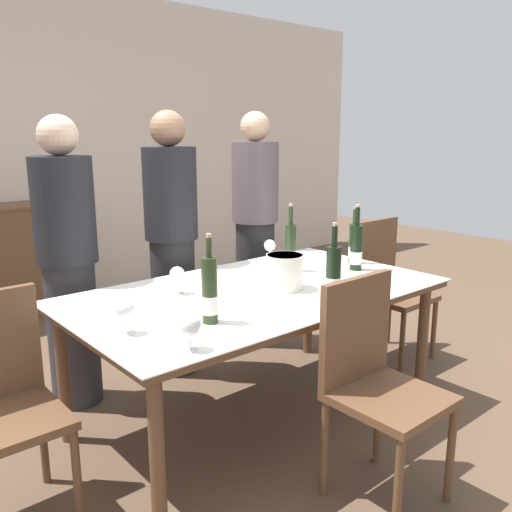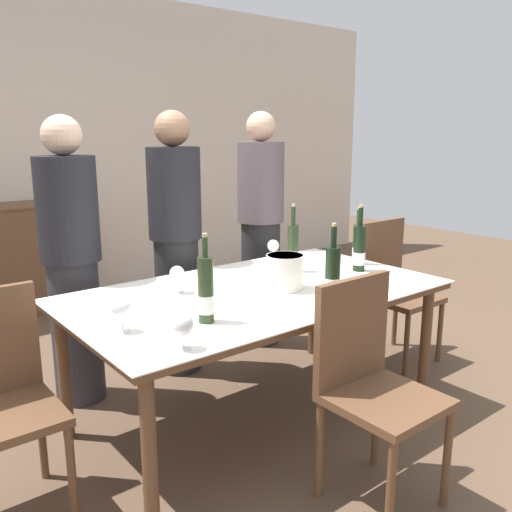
# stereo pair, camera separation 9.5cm
# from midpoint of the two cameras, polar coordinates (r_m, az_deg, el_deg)

# --- Properties ---
(ground_plane) EXTENTS (12.00, 12.00, 0.00)m
(ground_plane) POSITION_cam_midpoint_polar(r_m,az_deg,el_deg) (3.10, 0.91, -16.62)
(ground_plane) COLOR brown
(back_wall) EXTENTS (8.00, 0.10, 2.80)m
(back_wall) POSITION_cam_midpoint_polar(r_m,az_deg,el_deg) (5.34, -20.13, 10.77)
(back_wall) COLOR beige
(back_wall) RESTS_ON ground_plane
(dining_table) EXTENTS (1.93, 1.10, 0.73)m
(dining_table) POSITION_cam_midpoint_polar(r_m,az_deg,el_deg) (2.83, 0.96, -4.72)
(dining_table) COLOR brown
(dining_table) RESTS_ON ground_plane
(ice_bucket) EXTENTS (0.20, 0.20, 0.18)m
(ice_bucket) POSITION_cam_midpoint_polar(r_m,az_deg,el_deg) (2.81, 4.03, -1.59)
(ice_bucket) COLOR white
(ice_bucket) RESTS_ON dining_table
(wine_bottle_0) EXTENTS (0.07, 0.07, 0.36)m
(wine_bottle_0) POSITION_cam_midpoint_polar(r_m,az_deg,el_deg) (3.40, 11.47, 1.18)
(wine_bottle_0) COLOR #28381E
(wine_bottle_0) RESTS_ON dining_table
(wine_bottle_1) EXTENTS (0.07, 0.07, 0.39)m
(wine_bottle_1) POSITION_cam_midpoint_polar(r_m,az_deg,el_deg) (3.24, 11.65, 0.71)
(wine_bottle_1) COLOR black
(wine_bottle_1) RESTS_ON dining_table
(wine_bottle_2) EXTENTS (0.07, 0.07, 0.40)m
(wine_bottle_2) POSITION_cam_midpoint_polar(r_m,az_deg,el_deg) (3.17, 4.75, 0.77)
(wine_bottle_2) COLOR #28381E
(wine_bottle_2) RESTS_ON dining_table
(wine_bottle_3) EXTENTS (0.07, 0.07, 0.39)m
(wine_bottle_3) POSITION_cam_midpoint_polar(r_m,az_deg,el_deg) (2.32, -4.14, -3.76)
(wine_bottle_3) COLOR #28381E
(wine_bottle_3) RESTS_ON dining_table
(wine_bottle_4) EXTENTS (0.08, 0.08, 0.38)m
(wine_bottle_4) POSITION_cam_midpoint_polar(r_m,az_deg,el_deg) (2.65, 9.08, -1.94)
(wine_bottle_4) COLOR black
(wine_bottle_4) RESTS_ON dining_table
(wine_glass_0) EXTENTS (0.08, 0.08, 0.14)m
(wine_glass_0) POSITION_cam_midpoint_polar(r_m,az_deg,el_deg) (2.26, -12.83, -5.45)
(wine_glass_0) COLOR white
(wine_glass_0) RESTS_ON dining_table
(wine_glass_1) EXTENTS (0.07, 0.07, 0.14)m
(wine_glass_1) POSITION_cam_midpoint_polar(r_m,az_deg,el_deg) (3.40, 2.63, 1.00)
(wine_glass_1) COLOR white
(wine_glass_1) RESTS_ON dining_table
(wine_glass_2) EXTENTS (0.08, 0.08, 0.14)m
(wine_glass_2) POSITION_cam_midpoint_polar(r_m,az_deg,el_deg) (2.75, -7.33, -1.94)
(wine_glass_2) COLOR white
(wine_glass_2) RESTS_ON dining_table
(wine_glass_3) EXTENTS (0.09, 0.09, 0.14)m
(wine_glass_3) POSITION_cam_midpoint_polar(r_m,az_deg,el_deg) (2.05, -6.43, -7.26)
(wine_glass_3) COLOR white
(wine_glass_3) RESTS_ON dining_table
(chair_right_end) EXTENTS (0.42, 0.42, 0.94)m
(chair_right_end) POSITION_cam_midpoint_polar(r_m,az_deg,el_deg) (3.82, 14.84, -2.65)
(chair_right_end) COLOR brown
(chair_right_end) RESTS_ON ground_plane
(chair_near_front) EXTENTS (0.42, 0.42, 0.94)m
(chair_near_front) POSITION_cam_midpoint_polar(r_m,az_deg,el_deg) (2.36, 13.03, -12.14)
(chair_near_front) COLOR brown
(chair_near_front) RESTS_ON ground_plane
(person_host) EXTENTS (0.33, 0.33, 1.62)m
(person_host) POSITION_cam_midpoint_polar(r_m,az_deg,el_deg) (3.18, -18.04, -0.72)
(person_host) COLOR #2D2D33
(person_host) RESTS_ON ground_plane
(person_guest_left) EXTENTS (0.33, 0.33, 1.66)m
(person_guest_left) POSITION_cam_midpoint_polar(r_m,az_deg,el_deg) (3.44, -7.66, 1.18)
(person_guest_left) COLOR #262628
(person_guest_left) RESTS_ON ground_plane
(person_guest_right) EXTENTS (0.33, 0.33, 1.67)m
(person_guest_right) POSITION_cam_midpoint_polar(r_m,az_deg,el_deg) (3.89, 1.19, 2.68)
(person_guest_right) COLOR #262628
(person_guest_right) RESTS_ON ground_plane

